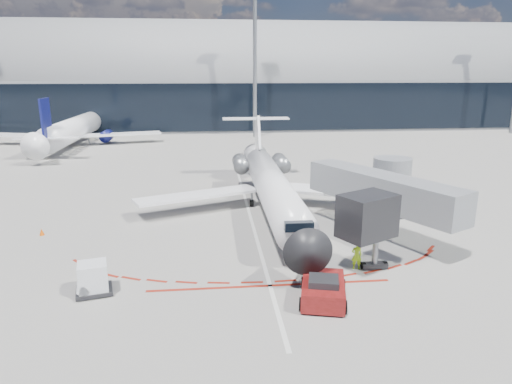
{
  "coord_description": "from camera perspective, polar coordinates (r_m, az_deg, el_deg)",
  "views": [
    {
      "loc": [
        -3.19,
        -35.11,
        11.96
      ],
      "look_at": [
        0.09,
        -2.63,
        3.19
      ],
      "focal_mm": 32.0,
      "sensor_mm": 36.0,
      "label": 1
    }
  ],
  "objects": [
    {
      "name": "apron_stop_bar",
      "position": [
        26.65,
        1.76,
        -11.61
      ],
      "size": [
        14.0,
        0.25,
        0.01
      ],
      "primitive_type": "cube",
      "color": "maroon",
      "rests_on": "ground"
    },
    {
      "name": "terminal_building",
      "position": [
        100.19,
        -4.04,
        13.04
      ],
      "size": [
        150.0,
        24.15,
        24.0
      ],
      "color": "gray",
      "rests_on": "ground"
    },
    {
      "name": "pushback_tug",
      "position": [
        25.06,
        8.4,
        -11.97
      ],
      "size": [
        3.1,
        5.75,
        1.46
      ],
      "rotation": [
        0.0,
        0.0,
        -0.25
      ],
      "color": "#570E0C",
      "rests_on": "ground"
    },
    {
      "name": "bg_airliner_1",
      "position": [
        81.36,
        -21.71,
        9.22
      ],
      "size": [
        32.07,
        33.96,
        10.38
      ],
      "primitive_type": null,
      "color": "white",
      "rests_on": "ground"
    },
    {
      "name": "safety_cone_left",
      "position": [
        37.7,
        -25.21,
        -4.54
      ],
      "size": [
        0.37,
        0.37,
        0.51
      ],
      "primitive_type": "cone",
      "color": "#DC5204",
      "rests_on": "ground"
    },
    {
      "name": "light_mast_centre",
      "position": [
        83.51,
        -0.14,
        15.41
      ],
      "size": [
        0.7,
        0.7,
        25.0
      ],
      "primitive_type": "cylinder",
      "color": "gray",
      "rests_on": "ground"
    },
    {
      "name": "jet_bridge",
      "position": [
        35.76,
        15.73,
        -0.03
      ],
      "size": [
        10.03,
        15.2,
        4.9
      ],
      "color": "gray",
      "rests_on": "ground"
    },
    {
      "name": "apron_centerline",
      "position": [
        39.12,
        -0.81,
        -2.75
      ],
      "size": [
        0.25,
        40.0,
        0.01
      ],
      "primitive_type": "cube",
      "color": "silver",
      "rests_on": "ground"
    },
    {
      "name": "ground",
      "position": [
        37.23,
        -0.54,
        -3.7
      ],
      "size": [
        260.0,
        260.0,
        0.0
      ],
      "primitive_type": "plane",
      "color": "slate",
      "rests_on": "ground"
    },
    {
      "name": "ramp_worker",
      "position": [
        29.03,
        12.47,
        -7.74
      ],
      "size": [
        0.68,
        0.46,
        1.79
      ],
      "primitive_type": "imported",
      "rotation": [
        0.0,
        0.0,
        3.09
      ],
      "color": "#BAFF1A",
      "rests_on": "ground"
    },
    {
      "name": "uld_container",
      "position": [
        26.95,
        -19.69,
        -10.16
      ],
      "size": [
        2.23,
        2.02,
        1.79
      ],
      "rotation": [
        0.0,
        0.0,
        0.24
      ],
      "color": "black",
      "rests_on": "ground"
    },
    {
      "name": "regional_jet",
      "position": [
        39.44,
        1.85,
        1.06
      ],
      "size": [
        23.64,
        29.15,
        7.3
      ],
      "color": "white",
      "rests_on": "ground"
    },
    {
      "name": "safety_cone_right",
      "position": [
        25.7,
        8.7,
        -12.23
      ],
      "size": [
        0.38,
        0.38,
        0.52
      ],
      "primitive_type": "cone",
      "color": "#DC5204",
      "rests_on": "ground"
    }
  ]
}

